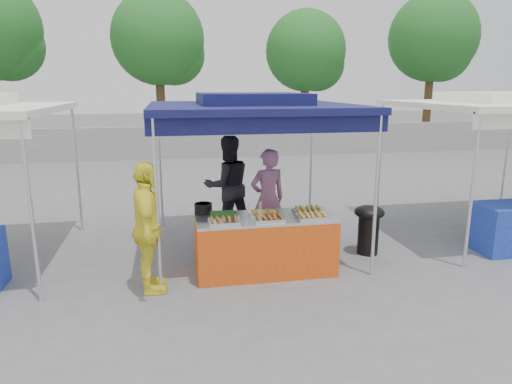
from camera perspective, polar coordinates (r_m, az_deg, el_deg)
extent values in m
plane|color=slate|center=(6.94, 0.95, -9.60)|extent=(80.00, 80.00, 0.00)
cube|color=gray|center=(17.44, -6.49, 6.24)|extent=(40.00, 0.25, 1.20)
cylinder|color=silver|center=(5.97, -12.26, -2.06)|extent=(0.05, 0.05, 2.30)
cylinder|color=silver|center=(6.59, 14.76, -0.74)|extent=(0.05, 0.05, 2.30)
cylinder|color=silver|center=(8.90, -11.89, 2.96)|extent=(0.05, 0.05, 2.30)
cylinder|color=silver|center=(9.33, 6.88, 3.62)|extent=(0.05, 0.05, 2.30)
cube|color=#121449|center=(7.39, -0.59, 10.57)|extent=(3.20, 3.20, 0.10)
cube|color=#121449|center=(7.38, -0.60, 11.58)|extent=(1.65, 1.65, 0.18)
cube|color=#121449|center=(5.93, 2.02, 8.46)|extent=(3.20, 0.04, 0.25)
cylinder|color=silver|center=(6.20, -26.26, -2.58)|extent=(0.05, 0.05, 2.30)
cylinder|color=silver|center=(9.05, -21.43, 2.50)|extent=(0.05, 0.05, 2.30)
cylinder|color=silver|center=(7.36, 25.37, -0.16)|extent=(0.05, 0.05, 2.30)
cylinder|color=silver|center=(9.89, 15.21, 3.79)|extent=(0.05, 0.05, 2.30)
cylinder|color=silver|center=(11.52, 28.80, 3.89)|extent=(0.05, 0.05, 2.30)
cube|color=white|center=(9.31, 28.25, 9.58)|extent=(3.20, 3.20, 0.10)
cube|color=white|center=(9.30, 28.33, 10.37)|extent=(1.65, 1.65, 0.18)
sphere|color=#236924|center=(20.69, -28.63, 15.81)|extent=(2.71, 2.71, 2.71)
cylinder|color=#49361C|center=(19.57, -11.81, 11.00)|extent=(0.36, 0.36, 4.06)
sphere|color=#236924|center=(19.65, -12.16, 18.28)|extent=(3.71, 3.71, 3.71)
sphere|color=#236924|center=(19.80, -10.26, 16.63)|extent=(2.55, 2.55, 2.55)
cylinder|color=#49361C|center=(20.13, 6.07, 10.72)|extent=(0.36, 0.36, 3.68)
sphere|color=#236924|center=(20.16, 6.23, 17.15)|extent=(3.36, 3.36, 3.36)
sphere|color=#236924|center=(20.50, 7.69, 15.57)|extent=(2.31, 2.31, 2.31)
cylinder|color=#49361C|center=(22.89, 20.71, 11.02)|extent=(0.36, 0.36, 4.29)
sphere|color=#236924|center=(22.97, 21.27, 17.59)|extent=(3.93, 3.93, 3.93)
sphere|color=#236924|center=(23.41, 22.17, 15.91)|extent=(2.70, 2.70, 2.70)
cube|color=#DA4D13|center=(6.70, 1.14, -6.73)|extent=(2.00, 0.80, 0.81)
cube|color=silver|center=(6.57, 1.15, -3.24)|extent=(2.00, 0.80, 0.04)
cube|color=white|center=(6.23, -4.03, -3.76)|extent=(0.42, 0.30, 0.05)
cube|color=brown|center=(6.22, -4.04, -3.43)|extent=(0.35, 0.25, 0.02)
cube|color=white|center=(6.34, 1.57, -3.43)|extent=(0.42, 0.30, 0.05)
cube|color=brown|center=(6.33, 1.57, -3.11)|extent=(0.35, 0.25, 0.02)
cube|color=white|center=(6.49, 6.98, -3.13)|extent=(0.42, 0.30, 0.05)
cube|color=gold|center=(6.48, 6.99, -2.82)|extent=(0.35, 0.25, 0.02)
cube|color=white|center=(6.51, -4.11, -3.01)|extent=(0.42, 0.30, 0.05)
cube|color=#256221|center=(6.50, -4.12, -2.70)|extent=(0.35, 0.25, 0.02)
cube|color=white|center=(6.60, 0.95, -2.75)|extent=(0.42, 0.30, 0.05)
cube|color=yellow|center=(6.59, 0.95, -2.44)|extent=(0.35, 0.25, 0.02)
cube|color=white|center=(6.78, 6.53, -2.40)|extent=(0.42, 0.30, 0.05)
cube|color=gold|center=(6.77, 6.53, -2.10)|extent=(0.35, 0.25, 0.02)
cylinder|color=black|center=(6.74, -6.61, -2.05)|extent=(0.26, 0.26, 0.15)
cylinder|color=silver|center=(6.33, 0.58, -3.28)|extent=(0.07, 0.07, 0.09)
cylinder|color=black|center=(7.67, 13.84, -5.16)|extent=(0.33, 0.33, 0.65)
ellipsoid|color=black|center=(7.56, 14.00, -2.43)|extent=(0.48, 0.48, 0.22)
cube|color=#162CB6|center=(7.42, -2.09, -6.77)|extent=(0.52, 0.36, 0.31)
cube|color=#162CB6|center=(7.55, 1.61, -6.52)|extent=(0.48, 0.33, 0.29)
cube|color=#162CB6|center=(7.46, 1.62, -4.52)|extent=(0.45, 0.31, 0.27)
imported|color=#9A6288|center=(7.57, 1.48, -0.90)|extent=(0.69, 0.52, 1.69)
imported|color=black|center=(8.28, -3.54, 0.78)|extent=(1.00, 0.85, 1.82)
imported|color=#FDEF38|center=(6.10, -13.38, -4.45)|extent=(0.50, 1.06, 1.76)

